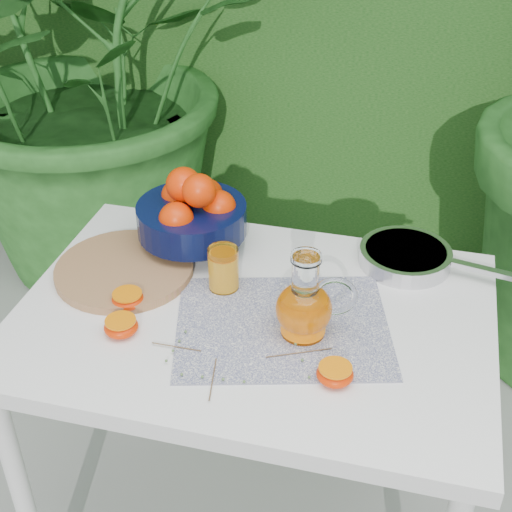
% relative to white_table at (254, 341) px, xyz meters
% --- Properties ---
extents(potted_plant_left, '(2.43, 2.43, 1.72)m').
position_rel_white_table_xyz_m(potted_plant_left, '(-0.92, 1.20, 0.19)').
color(potted_plant_left, '#20511B').
rests_on(potted_plant_left, ground).
extents(white_table, '(1.00, 0.70, 0.75)m').
position_rel_white_table_xyz_m(white_table, '(0.00, 0.00, 0.00)').
color(white_table, white).
rests_on(white_table, ground).
extents(placemat, '(0.51, 0.44, 0.00)m').
position_rel_white_table_xyz_m(placemat, '(0.07, -0.03, 0.08)').
color(placemat, '#0D124B').
rests_on(placemat, white_table).
extents(cutting_board, '(0.41, 0.41, 0.02)m').
position_rel_white_table_xyz_m(cutting_board, '(-0.32, 0.06, 0.09)').
color(cutting_board, '#946143').
rests_on(cutting_board, white_table).
extents(fruit_bowl, '(0.31, 0.31, 0.21)m').
position_rel_white_table_xyz_m(fruit_bowl, '(-0.20, 0.21, 0.18)').
color(fruit_bowl, black).
rests_on(fruit_bowl, white_table).
extents(juice_pitcher, '(0.17, 0.13, 0.19)m').
position_rel_white_table_xyz_m(juice_pitcher, '(0.12, -0.04, 0.15)').
color(juice_pitcher, white).
rests_on(juice_pitcher, white_table).
extents(juice_tumbler, '(0.09, 0.09, 0.10)m').
position_rel_white_table_xyz_m(juice_tumbler, '(-0.09, 0.07, 0.13)').
color(juice_tumbler, white).
rests_on(juice_tumbler, white_table).
extents(saute_pan, '(0.39, 0.25, 0.04)m').
position_rel_white_table_xyz_m(saute_pan, '(0.30, 0.26, 0.10)').
color(saute_pan, silver).
rests_on(saute_pan, white_table).
extents(orange_halves, '(0.54, 0.19, 0.03)m').
position_rel_white_table_xyz_m(orange_halves, '(-0.10, -0.11, 0.10)').
color(orange_halves, '#F63E02').
rests_on(orange_halves, white_table).
extents(thyme_sprigs, '(0.35, 0.24, 0.01)m').
position_rel_white_table_xyz_m(thyme_sprigs, '(-0.00, -0.16, 0.09)').
color(thyme_sprigs, brown).
rests_on(thyme_sprigs, white_table).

